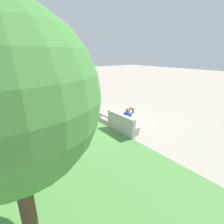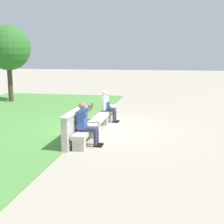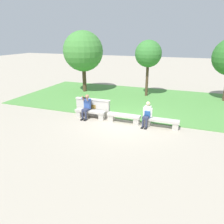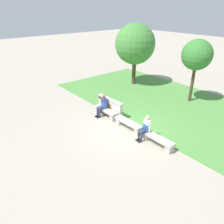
{
  "view_description": "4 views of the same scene",
  "coord_description": "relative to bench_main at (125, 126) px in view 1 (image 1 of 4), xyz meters",
  "views": [
    {
      "loc": [
        -8.3,
        5.69,
        3.92
      ],
      "look_at": [
        -0.7,
        -0.05,
        0.71
      ],
      "focal_mm": 28.0,
      "sensor_mm": 36.0,
      "label": 1
    },
    {
      "loc": [
        -10.89,
        -2.45,
        2.75
      ],
      "look_at": [
        -0.43,
        -0.55,
        0.72
      ],
      "focal_mm": 50.0,
      "sensor_mm": 36.0,
      "label": 2
    },
    {
      "loc": [
        3.17,
        -10.24,
        4.3
      ],
      "look_at": [
        -0.39,
        -0.74,
        0.77
      ],
      "focal_mm": 35.0,
      "sensor_mm": 36.0,
      "label": 3
    },
    {
      "loc": [
        7.14,
        -7.07,
        5.92
      ],
      "look_at": [
        -0.4,
        -0.79,
        1.09
      ],
      "focal_mm": 35.0,
      "sensor_mm": 36.0,
      "label": 4
    }
  ],
  "objects": [
    {
      "name": "tree_left_background",
      "position": [
        -3.13,
        5.41,
        2.9
      ],
      "size": [
        3.1,
        3.1,
        4.76
      ],
      "color": "#4C3826",
      "rests_on": "ground"
    },
    {
      "name": "grass_strip",
      "position": [
        1.94,
        4.38,
        -0.28
      ],
      "size": [
        17.63,
        8.0,
        0.03
      ],
      "primitive_type": "cube",
      "color": "#518E42",
      "rests_on": "ground"
    },
    {
      "name": "bench_main",
      "position": [
        0.0,
        0.0,
        0.0
      ],
      "size": [
        1.75,
        0.4,
        0.45
      ],
      "color": "#B7B2A8",
      "rests_on": "ground"
    },
    {
      "name": "person_distant",
      "position": [
        3.17,
        -0.07,
        0.38
      ],
      "size": [
        0.48,
        0.7,
        1.26
      ],
      "color": "black",
      "rests_on": "ground"
    },
    {
      "name": "backrest_wall_with_plaque",
      "position": [
        0.0,
        0.34,
        0.22
      ],
      "size": [
        2.05,
        0.24,
        1.01
      ],
      "color": "#B7B2A8",
      "rests_on": "ground"
    },
    {
      "name": "person_photographer",
      "position": [
        -0.18,
        -0.08,
        0.44
      ],
      "size": [
        0.47,
        0.72,
        1.32
      ],
      "color": "black",
      "rests_on": "ground"
    },
    {
      "name": "bench_near",
      "position": [
        1.94,
        0.0,
        0.0
      ],
      "size": [
        1.75,
        0.4,
        0.45
      ],
      "color": "#B7B2A8",
      "rests_on": "ground"
    },
    {
      "name": "bench_mid",
      "position": [
        3.89,
        0.0,
        0.0
      ],
      "size": [
        1.75,
        0.4,
        0.45
      ],
      "color": "#B7B2A8",
      "rests_on": "ground"
    },
    {
      "name": "ground_plane",
      "position": [
        1.94,
        0.0,
        -0.29
      ],
      "size": [
        80.0,
        80.0,
        0.0
      ],
      "primitive_type": "plane",
      "color": "#A89E8C"
    },
    {
      "name": "backpack",
      "position": [
        3.19,
        -0.04,
        0.33
      ],
      "size": [
        0.28,
        0.24,
        0.43
      ],
      "color": "#234C8C",
      "rests_on": "bench_mid"
    }
  ]
}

